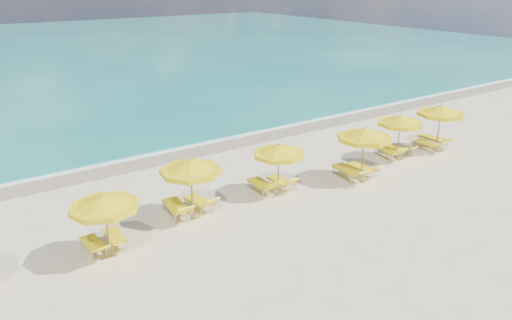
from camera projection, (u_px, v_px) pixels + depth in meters
ground_plane at (277, 197)px, 20.64m from camera, size 120.00×120.00×0.00m
ocean at (25, 54)px, 57.48m from camera, size 120.00×80.00×0.30m
wet_sand_band at (192, 149)px, 26.32m from camera, size 120.00×2.60×0.01m
foam_line at (185, 145)px, 26.93m from camera, size 120.00×1.20×0.03m
whitecap_near at (30, 125)px, 30.46m from camera, size 14.00×0.36×0.05m
whitecap_far at (183, 80)px, 43.35m from camera, size 18.00×0.30×0.05m
umbrella_2 at (104, 203)px, 15.67m from camera, size 2.44×2.44×2.26m
umbrella_3 at (191, 167)px, 18.35m from camera, size 2.82×2.82×2.35m
umbrella_4 at (279, 151)px, 20.41m from camera, size 2.48×2.48×2.21m
umbrella_5 at (364, 135)px, 21.80m from camera, size 2.96×2.96×2.45m
umbrella_6 at (401, 121)px, 24.39m from camera, size 2.75×2.75×2.29m
umbrella_7 at (441, 111)px, 25.60m from camera, size 2.51×2.51×2.44m
lounger_2_left at (94, 247)px, 16.48m from camera, size 0.57×1.66×0.69m
lounger_2_right at (116, 240)px, 16.97m from camera, size 0.71×1.71×0.61m
lounger_3_left at (177, 211)px, 18.96m from camera, size 0.86×2.01×0.89m
lounger_3_right at (199, 204)px, 19.51m from camera, size 0.76×1.82×0.83m
lounger_4_left at (262, 188)px, 21.02m from camera, size 0.74×1.85×0.88m
lounger_4_right at (281, 184)px, 21.41m from camera, size 0.64×1.71×0.82m
lounger_5_left at (348, 174)px, 22.44m from camera, size 0.89×2.08×0.80m
lounger_5_right at (362, 171)px, 22.87m from camera, size 0.74×1.82×0.79m
lounger_6_left at (388, 154)px, 25.00m from camera, size 1.00×1.97×0.87m
lounger_6_right at (397, 150)px, 25.53m from camera, size 0.62×1.74×0.69m
lounger_7_left at (427, 146)px, 26.15m from camera, size 0.61×1.78×0.72m
lounger_7_right at (433, 141)px, 26.83m from camera, size 0.73×2.07×0.74m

